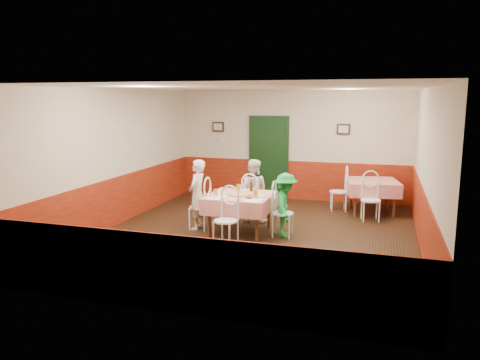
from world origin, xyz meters
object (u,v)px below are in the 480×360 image
(chair_left, at_px, (200,207))
(chair_second_b, at_px, (371,200))
(wallet, at_px, (249,198))
(diner_far, at_px, (253,190))
(main_table, at_px, (240,214))
(chair_second_a, at_px, (339,192))
(glass_a, at_px, (215,193))
(beer_bottle, at_px, (251,186))
(chair_right, at_px, (283,213))
(pizza, at_px, (240,194))
(chair_far, at_px, (252,201))
(diner_left, at_px, (197,195))
(glass_b, at_px, (256,194))
(diner_right, at_px, (285,205))
(glass_c, at_px, (238,187))
(second_table, at_px, (372,197))
(chair_near, at_px, (226,221))

(chair_left, distance_m, chair_second_b, 3.67)
(chair_second_b, relative_size, wallet, 8.18)
(chair_left, bearing_deg, diner_far, 136.23)
(main_table, bearing_deg, chair_second_a, 55.45)
(main_table, relative_size, glass_a, 9.04)
(glass_a, distance_m, beer_bottle, 0.84)
(chair_second_a, bearing_deg, chair_right, -29.21)
(pizza, bearing_deg, chair_right, 2.33)
(chair_far, relative_size, chair_second_a, 1.00)
(main_table, distance_m, diner_far, 0.95)
(chair_far, distance_m, diner_left, 1.26)
(main_table, distance_m, glass_b, 0.62)
(chair_left, bearing_deg, diner_right, 89.60)
(chair_second_a, bearing_deg, beer_bottle, -48.08)
(glass_c, bearing_deg, wallet, -57.76)
(chair_second_a, xyz_separation_m, diner_far, (-1.66, -1.52, 0.22))
(beer_bottle, bearing_deg, diner_left, -158.85)
(chair_right, distance_m, pizza, 0.90)
(second_table, relative_size, diner_left, 0.79)
(chair_far, bearing_deg, second_table, -145.03)
(beer_bottle, bearing_deg, wallet, -77.09)
(glass_c, xyz_separation_m, diner_right, (1.07, -0.41, -0.21))
(main_table, bearing_deg, chair_near, -90.36)
(pizza, xyz_separation_m, diner_far, (-0.01, 0.94, -0.10))
(chair_left, relative_size, diner_far, 0.67)
(main_table, bearing_deg, chair_second_b, 34.68)
(chair_left, relative_size, diner_left, 0.64)
(main_table, height_order, chair_near, chair_near)
(chair_second_a, bearing_deg, diner_far, -58.07)
(wallet, height_order, diner_right, diner_right)
(pizza, height_order, wallet, pizza)
(glass_a, bearing_deg, chair_near, -55.39)
(diner_left, bearing_deg, second_table, 126.06)
(chair_far, bearing_deg, diner_left, 44.87)
(glass_b, bearing_deg, chair_left, 170.31)
(second_table, bearing_deg, chair_second_a, 180.00)
(chair_far, height_order, chair_near, same)
(chair_second_a, relative_size, diner_left, 0.64)
(second_table, bearing_deg, glass_c, -142.03)
(chair_right, height_order, chair_second_a, same)
(glass_c, bearing_deg, chair_left, -149.64)
(chair_left, relative_size, pizza, 2.03)
(chair_left, xyz_separation_m, diner_far, (0.86, 0.89, 0.22))
(chair_far, bearing_deg, chair_second_a, -134.72)
(chair_near, xyz_separation_m, diner_left, (-0.89, 0.86, 0.26))
(chair_right, xyz_separation_m, diner_right, (0.05, -0.00, 0.16))
(chair_second_a, bearing_deg, diner_left, -57.30)
(chair_near, relative_size, pizza, 2.03)
(pizza, relative_size, glass_c, 3.50)
(main_table, relative_size, glass_b, 8.05)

